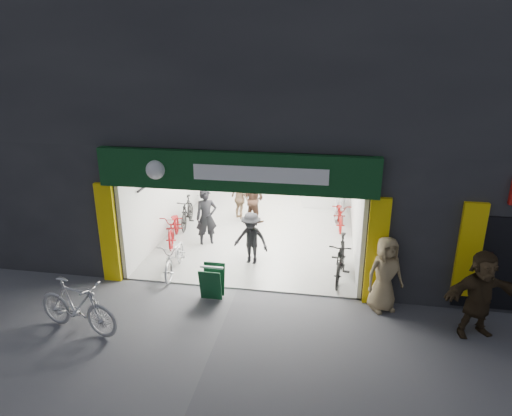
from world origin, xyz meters
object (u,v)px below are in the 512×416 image
(parked_bike, at_px, (77,306))
(sandwich_board, at_px, (212,281))
(pedestrian_near, at_px, (385,274))
(bike_left_front, at_px, (175,256))
(bike_right_front, at_px, (341,259))

(parked_bike, bearing_deg, sandwich_board, -41.22)
(pedestrian_near, distance_m, sandwich_board, 3.98)
(bike_left_front, distance_m, parked_bike, 3.07)
(bike_left_front, xyz_separation_m, bike_right_front, (4.30, 0.38, 0.10))
(sandwich_board, bearing_deg, parked_bike, -143.74)
(bike_left_front, height_order, bike_right_front, bike_right_front)
(bike_right_front, height_order, sandwich_board, bike_right_front)
(pedestrian_near, bearing_deg, bike_right_front, 101.49)
(parked_bike, bearing_deg, bike_right_front, -46.25)
(bike_right_front, bearing_deg, sandwich_board, -147.68)
(bike_right_front, xyz_separation_m, parked_bike, (-5.42, -3.24, 0.02))
(bike_left_front, height_order, parked_bike, parked_bike)
(pedestrian_near, xyz_separation_m, sandwich_board, (-3.95, -0.20, -0.44))
(sandwich_board, bearing_deg, bike_right_front, 26.72)
(parked_bike, relative_size, pedestrian_near, 1.12)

